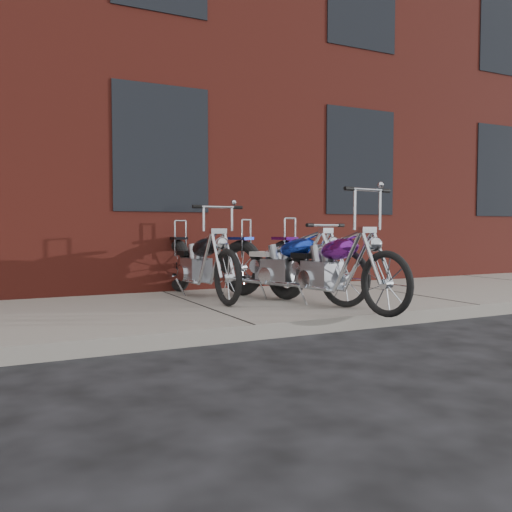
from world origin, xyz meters
TOP-DOWN VIEW (x-y plane):
  - ground at (0.00, 0.00)m, footprint 120.00×120.00m
  - sidewalk at (0.00, 1.50)m, footprint 22.00×3.00m
  - building_brick at (0.00, 8.00)m, footprint 22.00×10.00m
  - chopper_purple at (1.27, 0.68)m, footprint 0.63×2.38m
  - chopper_blue at (1.11, 1.38)m, footprint 0.98×2.25m
  - chopper_third at (0.23, 2.15)m, footprint 0.57×2.35m

SIDE VIEW (x-z plane):
  - ground at x=0.00m, z-range 0.00..0.00m
  - sidewalk at x=0.00m, z-range 0.00..0.15m
  - chopper_third at x=0.23m, z-range -0.02..1.17m
  - chopper_blue at x=1.11m, z-range 0.06..1.09m
  - chopper_purple at x=1.27m, z-range -0.09..1.25m
  - building_brick at x=0.00m, z-range 0.00..8.00m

